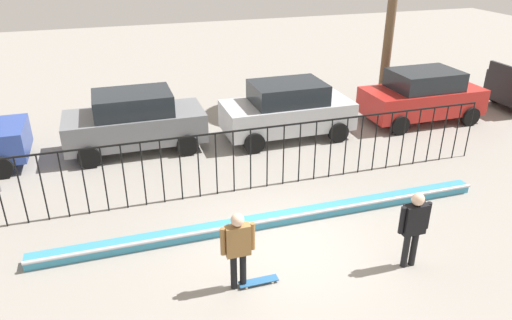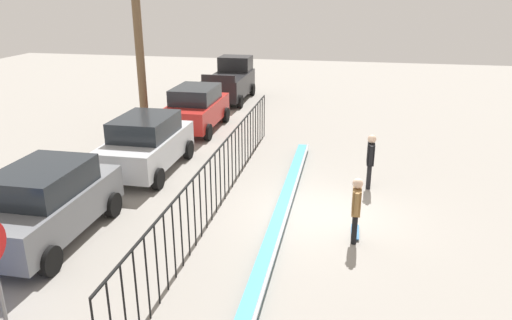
{
  "view_description": "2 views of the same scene",
  "coord_description": "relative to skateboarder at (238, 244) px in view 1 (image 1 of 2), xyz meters",
  "views": [
    {
      "loc": [
        -3.36,
        -8.11,
        6.31
      ],
      "look_at": [
        -0.26,
        1.57,
        1.5
      ],
      "focal_mm": 33.63,
      "sensor_mm": 36.0,
      "label": 1
    },
    {
      "loc": [
        -12.22,
        -0.56,
        5.9
      ],
      "look_at": [
        0.13,
        1.87,
        1.41
      ],
      "focal_mm": 33.94,
      "sensor_mm": 36.0,
      "label": 2
    }
  ],
  "objects": [
    {
      "name": "ground_plane",
      "position": [
        1.41,
        0.89,
        -1.01
      ],
      "size": [
        60.0,
        60.0,
        0.0
      ],
      "primitive_type": "plane",
      "color": "gray"
    },
    {
      "name": "bowl_coping_ledge",
      "position": [
        1.41,
        1.93,
        -0.89
      ],
      "size": [
        11.0,
        0.4,
        0.27
      ],
      "color": "teal",
      "rests_on": "ground"
    },
    {
      "name": "perimeter_fence",
      "position": [
        1.41,
        3.75,
        0.08
      ],
      "size": [
        14.04,
        0.04,
        1.76
      ],
      "color": "black",
      "rests_on": "ground"
    },
    {
      "name": "skateboarder",
      "position": [
        0.0,
        0.0,
        0.0
      ],
      "size": [
        0.68,
        0.25,
        1.68
      ],
      "rotation": [
        0.0,
        0.0,
        0.44
      ],
      "color": "black",
      "rests_on": "ground"
    },
    {
      "name": "skateboard",
      "position": [
        0.4,
        -0.03,
        -0.95
      ],
      "size": [
        0.8,
        0.2,
        0.07
      ],
      "rotation": [
        0.0,
        0.0,
        -0.12
      ],
      "color": "#26598C",
      "rests_on": "ground"
    },
    {
      "name": "camera_operator",
      "position": [
        3.56,
        -0.42,
        0.03
      ],
      "size": [
        0.7,
        0.26,
        1.73
      ],
      "rotation": [
        0.0,
        0.0,
        2.58
      ],
      "color": "black",
      "rests_on": "ground"
    },
    {
      "name": "parked_car_gray",
      "position": [
        -1.29,
        7.41,
        -0.03
      ],
      "size": [
        4.3,
        2.12,
        1.9
      ],
      "rotation": [
        0.0,
        0.0,
        -0.02
      ],
      "color": "slate",
      "rests_on": "ground"
    },
    {
      "name": "parked_car_silver",
      "position": [
        3.67,
        6.93,
        -0.03
      ],
      "size": [
        4.3,
        2.12,
        1.9
      ],
      "rotation": [
        0.0,
        0.0,
        -0.01
      ],
      "color": "#B7BABF",
      "rests_on": "ground"
    },
    {
      "name": "parked_car_red",
      "position": [
        8.9,
        6.87,
        -0.03
      ],
      "size": [
        4.3,
        2.12,
        1.9
      ],
      "rotation": [
        0.0,
        0.0,
        -0.03
      ],
      "color": "#B2231E",
      "rests_on": "ground"
    }
  ]
}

